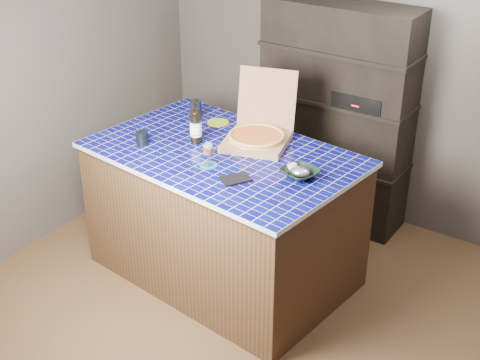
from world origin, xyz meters
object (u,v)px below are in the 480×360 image
Objects in this scene: kitchen_island at (224,214)px; bowl at (300,173)px; mead_bottle at (196,126)px; dvd_case at (235,179)px; wine_glass at (208,149)px; pizza_box at (258,134)px.

bowl is (0.61, -0.03, 0.52)m from kitchen_island.
dvd_case is at bearing -29.82° from mead_bottle.
wine_glass is 0.72× the size of bowl.
pizza_box is at bearing 31.93° from mead_bottle.
pizza_box is at bearing 80.98° from wine_glass.
mead_bottle reaches higher than kitchen_island.
pizza_box reaches higher than kitchen_island.
bowl reaches higher than dvd_case.
pizza_box reaches higher than bowl.
dvd_case is (0.55, -0.31, -0.12)m from mead_bottle.
mead_bottle is at bearing 176.51° from bowl.
bowl is (0.50, -0.28, -0.04)m from pizza_box.
dvd_case is (0.26, -0.07, -0.11)m from wine_glass.
wine_glass is (-0.08, -0.47, 0.05)m from pizza_box.
pizza_box is 0.57m from bowl.
pizza_box reaches higher than mead_bottle.
mead_bottle is at bearing -179.96° from dvd_case.
bowl is at bearing -3.49° from mead_bottle.
pizza_box is at bearing 150.66° from bowl.
pizza_box is 0.48m from wine_glass.
wine_glass is 0.29m from dvd_case.
wine_glass is 0.91× the size of dvd_case.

